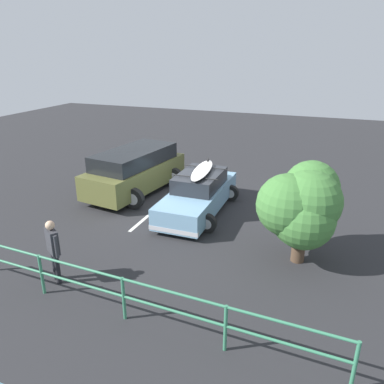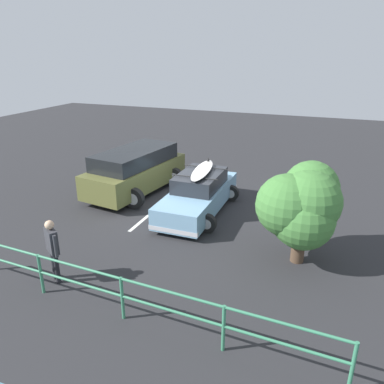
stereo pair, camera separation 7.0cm
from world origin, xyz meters
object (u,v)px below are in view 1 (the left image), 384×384
(suv_car, at_px, (135,170))
(person_bystander, at_px, (53,246))
(bush_near_left, at_px, (303,207))
(sedan_car, at_px, (199,194))

(suv_car, distance_m, person_bystander, 6.26)
(person_bystander, xyz_separation_m, bush_near_left, (-5.42, -3.09, 0.60))
(suv_car, bearing_deg, person_bystander, 100.75)
(sedan_car, xyz_separation_m, person_bystander, (1.80, 5.24, 0.33))
(sedan_car, xyz_separation_m, suv_car, (2.96, -0.91, 0.26))
(bush_near_left, bearing_deg, sedan_car, -30.65)
(person_bystander, bearing_deg, sedan_car, -108.94)
(person_bystander, distance_m, bush_near_left, 6.27)
(suv_car, height_order, person_bystander, suv_car)
(sedan_car, bearing_deg, person_bystander, 71.06)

